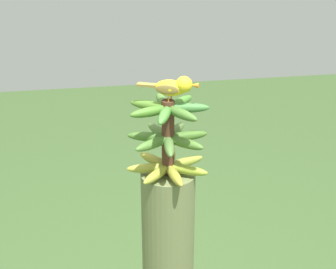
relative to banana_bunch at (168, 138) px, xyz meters
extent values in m
cylinder|color=#4C2D1E|center=(0.00, 0.00, 0.00)|extent=(0.04, 0.04, 0.27)
ellipsoid|color=olive|center=(0.06, 0.01, -0.11)|extent=(0.16, 0.06, 0.03)
ellipsoid|color=olive|center=(0.03, 0.06, -0.11)|extent=(0.11, 0.15, 0.03)
ellipsoid|color=olive|center=(-0.02, 0.06, -0.11)|extent=(0.09, 0.16, 0.03)
ellipsoid|color=#98983E|center=(-0.06, 0.02, -0.11)|extent=(0.16, 0.08, 0.03)
ellipsoid|color=olive|center=(-0.05, -0.04, -0.11)|extent=(0.15, 0.12, 0.03)
ellipsoid|color=#9DA037|center=(0.00, -0.06, -0.11)|extent=(0.04, 0.16, 0.03)
ellipsoid|color=#949D32|center=(0.05, -0.04, -0.11)|extent=(0.14, 0.13, 0.03)
ellipsoid|color=#4B762F|center=(0.03, -0.05, 0.00)|extent=(0.11, 0.15, 0.03)
ellipsoid|color=#4C7133|center=(0.06, -0.01, 0.00)|extent=(0.16, 0.05, 0.03)
ellipsoid|color=#49712B|center=(0.04, 0.04, 0.00)|extent=(0.13, 0.13, 0.03)
ellipsoid|color=#436C26|center=(-0.01, 0.06, 0.00)|extent=(0.05, 0.16, 0.03)
ellipsoid|color=#4F6E33|center=(-0.05, 0.03, 0.00)|extent=(0.15, 0.11, 0.03)
ellipsoid|color=#517133|center=(-0.06, -0.02, 0.00)|extent=(0.16, 0.08, 0.03)
ellipsoid|color=#436C28|center=(-0.02, -0.06, 0.00)|extent=(0.08, 0.16, 0.03)
ellipsoid|color=#446E2C|center=(0.05, 0.03, 0.11)|extent=(0.15, 0.11, 0.03)
ellipsoid|color=#3E7536|center=(0.01, 0.06, 0.11)|extent=(0.05, 0.16, 0.03)
ellipsoid|color=#43792B|center=(-0.04, 0.04, 0.11)|extent=(0.13, 0.14, 0.03)
ellipsoid|color=#4B742F|center=(-0.06, -0.01, 0.11)|extent=(0.16, 0.05, 0.03)
ellipsoid|color=#517D29|center=(-0.03, -0.05, 0.11)|extent=(0.11, 0.15, 0.03)
ellipsoid|color=#437425|center=(0.02, -0.06, 0.11)|extent=(0.08, 0.16, 0.03)
ellipsoid|color=#447E32|center=(0.06, -0.02, 0.11)|extent=(0.16, 0.08, 0.03)
cone|color=#4C2D1E|center=(-0.03, 0.00, 0.01)|extent=(0.04, 0.04, 0.06)
cylinder|color=#C68933|center=(0.01, 0.00, 0.14)|extent=(0.01, 0.01, 0.02)
cylinder|color=#C68933|center=(-0.02, 0.01, 0.14)|extent=(0.00, 0.01, 0.02)
ellipsoid|color=yellow|center=(0.00, 0.01, 0.18)|extent=(0.08, 0.11, 0.05)
ellipsoid|color=olive|center=(0.02, -0.01, 0.18)|extent=(0.04, 0.07, 0.03)
ellipsoid|color=olive|center=(-0.03, 0.01, 0.18)|extent=(0.04, 0.07, 0.03)
cube|color=olive|center=(-0.03, -0.07, 0.18)|extent=(0.05, 0.07, 0.01)
sphere|color=yellow|center=(0.01, 0.05, 0.19)|extent=(0.05, 0.05, 0.05)
sphere|color=black|center=(0.00, 0.06, 0.20)|extent=(0.01, 0.01, 0.01)
cone|color=orange|center=(0.03, 0.08, 0.19)|extent=(0.03, 0.03, 0.02)
camera|label=1|loc=(1.66, -0.28, 0.76)|focal=58.65mm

